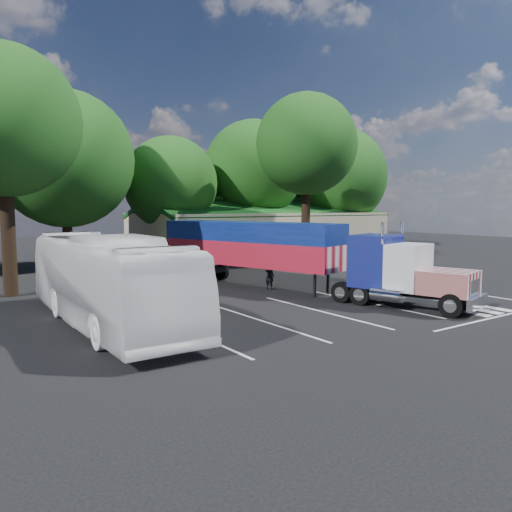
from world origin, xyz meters
TOP-DOWN VIEW (x-y plane):
  - ground at (0.00, 0.00)m, footprint 120.00×120.00m
  - event_hall at (13.74, 17.81)m, footprint 24.20×14.12m
  - tree_row_c at (-5.00, 16.20)m, footprint 10.00×10.00m
  - tree_row_d at (4.00, 17.50)m, footprint 8.00×8.00m
  - tree_row_e at (13.00, 18.00)m, footprint 9.60×9.60m
  - tree_row_f at (23.00, 16.80)m, footprint 10.40×10.40m
  - tree_near_left at (-10.50, 6.00)m, footprint 7.60×7.60m
  - tree_near_right at (11.50, 8.50)m, footprint 8.00×8.00m
  - semi_truck at (2.01, -0.70)m, footprint 7.19×18.51m
  - woman at (1.60, 0.00)m, footprint 0.52×0.65m
  - bicycle at (1.80, 8.00)m, footprint 1.23×1.94m
  - tour_bus at (-8.48, -3.03)m, footprint 3.20×12.65m
  - silver_sedan at (12.00, 10.50)m, footprint 4.65×2.97m

SIDE VIEW (x-z plane):
  - ground at x=0.00m, z-range 0.00..0.00m
  - bicycle at x=1.80m, z-range 0.00..0.96m
  - silver_sedan at x=12.00m, z-range 0.00..1.45m
  - woman at x=1.60m, z-range 0.00..1.56m
  - tour_bus at x=-8.48m, z-range 0.00..3.51m
  - semi_truck at x=2.01m, z-range 0.26..4.15m
  - event_hall at x=13.74m, z-range -0.56..4.99m
  - tree_row_d at x=4.00m, z-range 1.28..11.88m
  - tree_row_f at x=23.00m, z-range 1.29..14.29m
  - tree_row_c at x=-5.00m, z-range 1.51..14.56m
  - tree_row_e at x=13.00m, z-range 1.64..14.54m
  - tree_near_left at x=-10.50m, z-range 2.49..15.14m
  - tree_near_right at x=11.50m, z-range 2.71..16.21m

